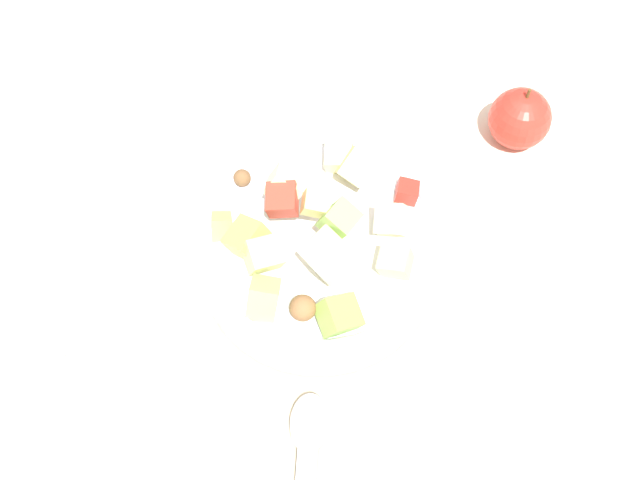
{
  "coord_description": "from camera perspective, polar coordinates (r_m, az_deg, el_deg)",
  "views": [
    {
      "loc": [
        0.33,
        0.17,
        0.68
      ],
      "look_at": [
        -0.0,
        -0.01,
        0.06
      ],
      "focal_mm": 41.78,
      "sensor_mm": 36.0,
      "label": 1
    }
  ],
  "objects": [
    {
      "name": "placemat",
      "position": [
        0.77,
        0.61,
        -2.57
      ],
      "size": [
        0.4,
        0.37,
        0.01
      ],
      "primitive_type": "cube",
      "color": "tan",
      "rests_on": "ground_plane"
    },
    {
      "name": "ground_plane",
      "position": [
        0.78,
        0.61,
        -2.68
      ],
      "size": [
        2.4,
        2.4,
        0.0
      ],
      "primitive_type": "plane",
      "color": "silver"
    },
    {
      "name": "whole_apple",
      "position": [
        0.88,
        15.05,
        8.97
      ],
      "size": [
        0.07,
        0.07,
        0.08
      ],
      "color": "red",
      "rests_on": "ground_plane"
    },
    {
      "name": "salad_bowl",
      "position": [
        0.74,
        -0.02,
        -0.38
      ],
      "size": [
        0.26,
        0.26,
        0.13
      ],
      "color": "white",
      "rests_on": "placemat"
    }
  ]
}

